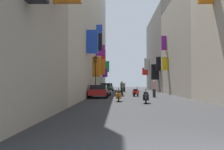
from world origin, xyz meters
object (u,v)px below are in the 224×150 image
(scooter_silver, at_px, (110,92))
(pedestrian_crossing, at_px, (122,88))
(pedestrian_near_left, at_px, (154,89))
(scooter_orange, at_px, (119,96))
(pedestrian_near_right, at_px, (124,87))
(traffic_light_near_corner, at_px, (96,69))
(parked_car_red, at_px, (99,91))
(parked_car_green, at_px, (106,87))
(scooter_red, at_px, (136,92))
(scooter_black, at_px, (146,97))
(parked_car_silver, at_px, (108,87))

(scooter_silver, height_order, pedestrian_crossing, pedestrian_crossing)
(pedestrian_near_left, bearing_deg, scooter_orange, -120.49)
(pedestrian_crossing, relative_size, pedestrian_near_right, 1.07)
(pedestrian_crossing, bearing_deg, traffic_light_near_corner, -143.93)
(scooter_orange, height_order, pedestrian_crossing, pedestrian_crossing)
(scooter_silver, height_order, traffic_light_near_corner, traffic_light_near_corner)
(parked_car_red, xyz_separation_m, scooter_silver, (1.01, 4.08, -0.25))
(parked_car_green, distance_m, pedestrian_near_right, 3.80)
(scooter_red, distance_m, pedestrian_near_right, 14.77)
(pedestrian_near_right, bearing_deg, traffic_light_near_corner, -105.45)
(scooter_black, height_order, pedestrian_near_left, pedestrian_near_left)
(pedestrian_crossing, distance_m, pedestrian_near_right, 11.14)
(scooter_orange, xyz_separation_m, traffic_light_near_corner, (-2.70, 9.64, 2.70))
(parked_car_red, height_order, pedestrian_crossing, pedestrian_crossing)
(parked_car_red, height_order, pedestrian_near_right, pedestrian_near_right)
(pedestrian_near_left, bearing_deg, pedestrian_crossing, 121.54)
(parked_car_green, height_order, scooter_orange, parked_car_green)
(parked_car_silver, xyz_separation_m, scooter_black, (4.00, -32.94, -0.31))
(parked_car_green, distance_m, scooter_black, 27.53)
(scooter_black, relative_size, traffic_light_near_corner, 0.39)
(scooter_silver, xyz_separation_m, pedestrian_near_left, (4.84, -3.14, 0.42))
(scooter_red, relative_size, traffic_light_near_corner, 0.41)
(pedestrian_near_left, relative_size, pedestrian_near_right, 1.06)
(parked_car_green, distance_m, parked_car_red, 19.64)
(scooter_silver, xyz_separation_m, pedestrian_crossing, (1.48, 2.34, 0.43))
(scooter_red, distance_m, pedestrian_near_left, 2.64)
(scooter_orange, height_order, traffic_light_near_corner, traffic_light_near_corner)
(parked_car_green, relative_size, parked_car_red, 1.04)
(traffic_light_near_corner, bearing_deg, scooter_silver, -1.55)
(parked_car_silver, bearing_deg, scooter_orange, -86.38)
(scooter_orange, height_order, pedestrian_near_left, pedestrian_near_left)
(scooter_red, bearing_deg, scooter_orange, -103.40)
(scooter_black, relative_size, scooter_orange, 0.96)
(pedestrian_near_left, height_order, traffic_light_near_corner, traffic_light_near_corner)
(parked_car_green, height_order, parked_car_red, parked_car_green)
(parked_car_green, xyz_separation_m, scooter_black, (4.21, -27.21, -0.32))
(scooter_orange, bearing_deg, scooter_silver, 96.18)
(parked_car_silver, xyz_separation_m, pedestrian_near_right, (2.96, -7.82, 0.05))
(scooter_orange, height_order, pedestrian_near_right, pedestrian_near_right)
(pedestrian_near_right, bearing_deg, parked_car_silver, 110.72)
(pedestrian_near_right, relative_size, traffic_light_near_corner, 0.35)
(pedestrian_crossing, bearing_deg, scooter_orange, -92.13)
(scooter_orange, bearing_deg, parked_car_red, 110.42)
(parked_car_green, xyz_separation_m, parked_car_silver, (0.21, 5.73, -0.00))
(parked_car_red, distance_m, scooter_silver, 4.21)
(scooter_orange, bearing_deg, traffic_light_near_corner, 105.66)
(pedestrian_crossing, bearing_deg, scooter_silver, -122.39)
(scooter_orange, bearing_deg, scooter_red, 76.60)
(parked_car_silver, height_order, parked_car_red, parked_car_silver)
(scooter_silver, distance_m, pedestrian_crossing, 2.80)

